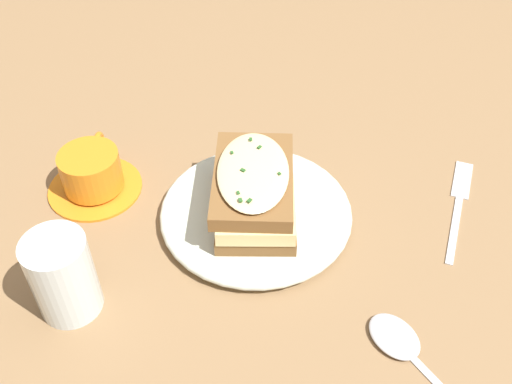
% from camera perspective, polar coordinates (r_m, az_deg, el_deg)
% --- Properties ---
extents(ground_plane, '(2.40, 2.40, 0.00)m').
position_cam_1_polar(ground_plane, '(0.74, 2.55, -2.34)').
color(ground_plane, olive).
extents(dinner_plate, '(0.23, 0.23, 0.02)m').
position_cam_1_polar(dinner_plate, '(0.73, -0.00, -2.02)').
color(dinner_plate, silver).
rests_on(dinner_plate, ground_plane).
extents(sandwich, '(0.16, 0.18, 0.07)m').
position_cam_1_polar(sandwich, '(0.70, -0.11, 0.21)').
color(sandwich, brown).
rests_on(sandwich, dinner_plate).
extents(teacup_with_saucer, '(0.12, 0.12, 0.06)m').
position_cam_1_polar(teacup_with_saucer, '(0.79, -15.34, 1.70)').
color(teacup_with_saucer, orange).
rests_on(teacup_with_saucer, ground_plane).
extents(water_glass, '(0.07, 0.07, 0.10)m').
position_cam_1_polar(water_glass, '(0.65, -17.92, -7.62)').
color(water_glass, silver).
rests_on(water_glass, ground_plane).
extents(fork, '(0.05, 0.19, 0.00)m').
position_cam_1_polar(fork, '(0.81, 18.82, -0.46)').
color(fork, silver).
rests_on(fork, ground_plane).
extents(spoon, '(0.17, 0.10, 0.01)m').
position_cam_1_polar(spoon, '(0.64, 13.63, -13.83)').
color(spoon, silver).
rests_on(spoon, ground_plane).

